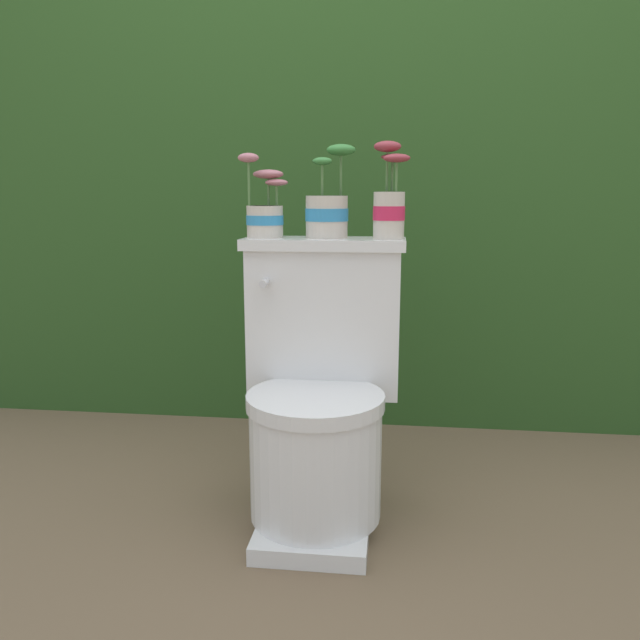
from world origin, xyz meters
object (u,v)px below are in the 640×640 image
(potted_plant_midleft, at_px, (328,210))
(potted_plant_middle, at_px, (389,204))
(toilet, at_px, (319,402))
(potted_plant_left, at_px, (265,212))

(potted_plant_midleft, xyz_separation_m, potted_plant_middle, (0.17, -0.03, 0.02))
(toilet, relative_size, potted_plant_middle, 2.98)
(toilet, height_order, potted_plant_middle, potted_plant_middle)
(toilet, bearing_deg, potted_plant_middle, 31.02)
(potted_plant_left, xyz_separation_m, potted_plant_midleft, (0.17, 0.01, 0.01))
(toilet, distance_m, potted_plant_left, 0.54)
(potted_plant_middle, bearing_deg, potted_plant_left, 176.39)
(potted_plant_left, distance_m, potted_plant_middle, 0.34)
(potted_plant_left, height_order, potted_plant_middle, potted_plant_middle)
(toilet, xyz_separation_m, potted_plant_middle, (0.18, 0.11, 0.52))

